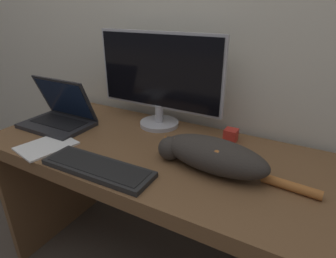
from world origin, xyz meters
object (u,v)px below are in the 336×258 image
Objects in this scene: monitor at (159,78)px; laptop at (59,116)px; external_keyboard at (98,168)px; cat at (212,154)px.

monitor is 1.90× the size of laptop.
monitor reaches higher than external_keyboard.
laptop reaches higher than cat.
cat is (0.38, -0.27, -0.18)m from monitor.
monitor is 1.09× the size of cat.
cat is at bearing 28.88° from external_keyboard.
monitor is at bearing 91.06° from external_keyboard.
laptop is at bearing -151.11° from monitor.
laptop is at bearing -177.01° from cat.
laptop is at bearing 151.89° from external_keyboard.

